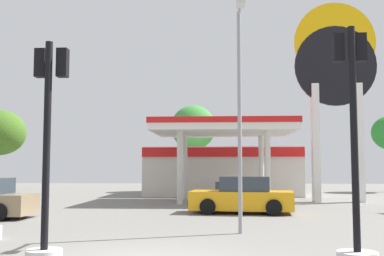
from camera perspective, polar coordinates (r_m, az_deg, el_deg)
gas_station at (r=31.56m, az=3.72°, el=-4.57°), size 10.39×11.82×4.46m
station_pole_sign at (r=27.80m, az=17.04°, el=6.18°), size 4.55×0.56×11.27m
car_0 at (r=20.10m, az=6.12°, el=-8.28°), size 4.47×2.32×1.54m
traffic_signal_1 at (r=9.70m, az=19.19°, el=-6.98°), size 0.78×0.78×4.73m
traffic_signal_3 at (r=9.48m, az=-17.28°, el=-7.25°), size 0.68×0.70×4.39m
tree_1 at (r=37.60m, az=0.16°, el=0.01°), size 3.59×3.59×6.86m
corner_streetlamp at (r=13.96m, az=5.82°, el=3.85°), size 0.24×1.48×6.67m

